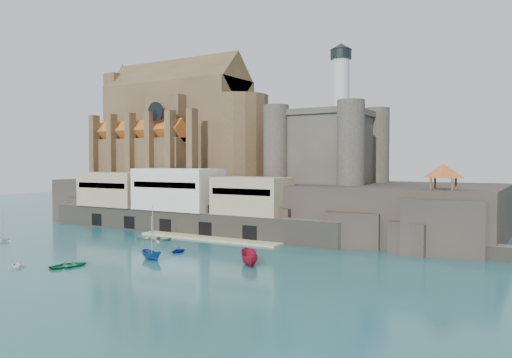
{
  "coord_description": "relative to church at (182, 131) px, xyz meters",
  "views": [
    {
      "loc": [
        57.31,
        -56.5,
        14.45
      ],
      "look_at": [
        3.79,
        32.0,
        10.84
      ],
      "focal_mm": 35.0,
      "sensor_mm": 36.0,
      "label": 1
    }
  ],
  "objects": [
    {
      "name": "ground",
      "position": [
        24.13,
        -41.85,
        -22.13
      ],
      "size": [
        300.0,
        300.0,
        0.0
      ],
      "primitive_type": "plane",
      "color": "#1A5158",
      "rests_on": "ground"
    },
    {
      "name": "promontory",
      "position": [
        23.94,
        -2.48,
        -17.2
      ],
      "size": [
        100.0,
        36.0,
        10.0
      ],
      "color": "black",
      "rests_on": "ground"
    },
    {
      "name": "quay",
      "position": [
        13.94,
        -18.78,
        -16.06
      ],
      "size": [
        70.0,
        12.0,
        13.05
      ],
      "color": "#635D4F",
      "rests_on": "ground"
    },
    {
      "name": "church",
      "position": [
        0.0,
        0.0,
        0.0
      ],
      "size": [
        47.0,
        25.93,
        30.51
      ],
      "color": "brown",
      "rests_on": "promontory"
    },
    {
      "name": "castle_keep",
      "position": [
        40.21,
        -0.78,
        -3.81
      ],
      "size": [
        21.2,
        21.2,
        29.3
      ],
      "color": "#413C33",
      "rests_on": "promontory"
    },
    {
      "name": "rock_outcrop",
      "position": [
        66.13,
        -16.01,
        -18.11
      ],
      "size": [
        14.5,
        10.5,
        8.7
      ],
      "color": "black",
      "rests_on": "ground"
    },
    {
      "name": "pavilion",
      "position": [
        66.13,
        -15.85,
        -9.4
      ],
      "size": [
        6.4,
        6.4,
        5.4
      ],
      "color": "brown",
      "rests_on": "rock_outcrop"
    },
    {
      "name": "boat_1",
      "position": [
        18.65,
        -57.63,
        -22.13
      ],
      "size": [
        2.31,
        2.88,
        2.91
      ],
      "primitive_type": "imported",
      "rotation": [
        0.0,
        0.0,
        1.21
      ],
      "color": "white",
      "rests_on": "ground"
    },
    {
      "name": "boat_2",
      "position": [
        30.37,
        -43.69,
        -22.13
      ],
      "size": [
        2.23,
        2.2,
        4.6
      ],
      "primitive_type": "imported",
      "rotation": [
        0.0,
        0.0,
        1.25
      ],
      "color": "navy",
      "rests_on": "ground"
    },
    {
      "name": "boat_3",
      "position": [
        24.33,
        -53.51,
        -22.13
      ],
      "size": [
        3.82,
        1.97,
        5.14
      ],
      "primitive_type": "imported",
      "rotation": [
        0.0,
        0.0,
        2.88
      ],
      "color": "#147A43",
      "rests_on": "ground"
    },
    {
      "name": "boat_4",
      "position": [
        -3.97,
        -45.38,
        -22.13
      ],
      "size": [
        3.45,
        2.79,
        3.47
      ],
      "primitive_type": "imported",
      "rotation": [
        0.0,
        0.0,
        3.51
      ],
      "color": "white",
      "rests_on": "ground"
    },
    {
      "name": "boat_5",
      "position": [
        44.55,
        -39.27,
        -22.13
      ],
      "size": [
        3.15,
        3.17,
        5.91
      ],
      "primitive_type": "imported",
      "rotation": [
        0.0,
        0.0,
        3.8
      ],
      "color": "maroon",
      "rests_on": "ground"
    },
    {
      "name": "boat_6",
      "position": [
        18.08,
        -30.24,
        -22.13
      ],
      "size": [
        2.84,
        4.84,
        6.53
      ],
      "primitive_type": "imported",
      "rotation": [
        0.0,
        0.0,
        5.06
      ],
      "color": "beige",
      "rests_on": "ground"
    },
    {
      "name": "boat_7",
      "position": [
        30.17,
        -37.47,
        -22.13
      ],
      "size": [
        2.62,
        1.85,
        2.79
      ],
      "primitive_type": "imported",
      "rotation": [
        0.0,
        0.0,
        6.12
      ],
      "color": "navy",
      "rests_on": "ground"
    }
  ]
}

